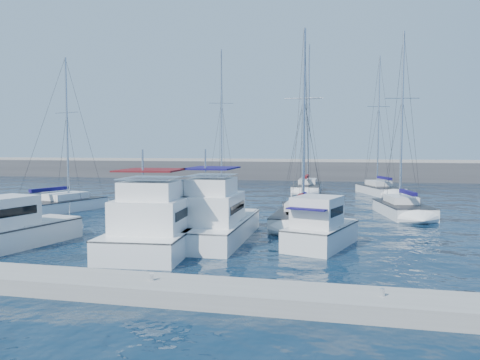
% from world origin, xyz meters
% --- Properties ---
extents(ground, '(220.00, 220.00, 0.00)m').
position_xyz_m(ground, '(0.00, 0.00, 0.00)').
color(ground, black).
rests_on(ground, ground).
extents(breakwater, '(160.00, 6.00, 4.45)m').
position_xyz_m(breakwater, '(0.00, 52.00, 1.05)').
color(breakwater, '#424244').
rests_on(breakwater, ground).
extents(dock, '(40.00, 2.20, 0.60)m').
position_xyz_m(dock, '(0.00, -11.00, 0.30)').
color(dock, gray).
rests_on(dock, ground).
extents(dock_cleat_centre, '(0.16, 0.16, 0.25)m').
position_xyz_m(dock_cleat_centre, '(0.00, -11.00, 0.72)').
color(dock_cleat_centre, silver).
rests_on(dock_cleat_centre, dock).
extents(dock_cleat_near_stbd, '(0.16, 0.16, 0.25)m').
position_xyz_m(dock_cleat_near_stbd, '(8.00, -11.00, 0.72)').
color(dock_cleat_near_stbd, silver).
rests_on(dock_cleat_near_stbd, dock).
extents(motor_yacht_port_outer, '(4.05, 7.74, 3.20)m').
position_xyz_m(motor_yacht_port_outer, '(-10.79, -4.94, 0.94)').
color(motor_yacht_port_outer, silver).
rests_on(motor_yacht_port_outer, ground).
extents(motor_yacht_port_inner, '(4.71, 9.29, 4.69)m').
position_xyz_m(motor_yacht_port_inner, '(-2.89, -3.61, 1.13)').
color(motor_yacht_port_inner, white).
rests_on(motor_yacht_port_inner, ground).
extents(motor_yacht_stbd_inner, '(3.56, 9.44, 4.69)m').
position_xyz_m(motor_yacht_stbd_inner, '(-0.48, -0.71, 1.13)').
color(motor_yacht_stbd_inner, white).
rests_on(motor_yacht_stbd_inner, ground).
extents(motor_yacht_stbd_outer, '(4.06, 5.91, 3.20)m').
position_xyz_m(motor_yacht_stbd_outer, '(5.45, -1.14, 0.94)').
color(motor_yacht_stbd_outer, silver).
rests_on(motor_yacht_stbd_outer, ground).
extents(sailboat_mid_a, '(5.05, 8.31, 13.31)m').
position_xyz_m(sailboat_mid_a, '(-16.66, 8.52, 0.51)').
color(sailboat_mid_a, white).
rests_on(sailboat_mid_a, ground).
extents(sailboat_mid_c, '(4.21, 8.01, 14.46)m').
position_xyz_m(sailboat_mid_c, '(3.79, 8.03, 0.53)').
color(sailboat_mid_c, white).
rests_on(sailboat_mid_c, ground).
extents(sailboat_mid_d, '(3.34, 9.49, 14.27)m').
position_xyz_m(sailboat_mid_d, '(3.69, 6.83, 0.50)').
color(sailboat_mid_d, silver).
rests_on(sailboat_mid_d, ground).
extents(sailboat_mid_e, '(4.38, 7.85, 14.89)m').
position_xyz_m(sailboat_mid_e, '(11.18, 12.32, 0.53)').
color(sailboat_mid_e, white).
rests_on(sailboat_mid_e, ground).
extents(sailboat_back_a, '(5.75, 9.46, 16.62)m').
position_xyz_m(sailboat_back_a, '(-6.71, 23.70, 0.54)').
color(sailboat_back_a, white).
rests_on(sailboat_back_a, ground).
extents(sailboat_back_b, '(3.31, 9.64, 18.24)m').
position_xyz_m(sailboat_back_b, '(2.19, 30.68, 0.55)').
color(sailboat_back_b, silver).
rests_on(sailboat_back_b, ground).
extents(sailboat_back_c, '(5.38, 8.25, 16.25)m').
position_xyz_m(sailboat_back_c, '(10.55, 29.54, 0.55)').
color(sailboat_back_c, silver).
rests_on(sailboat_back_c, ground).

